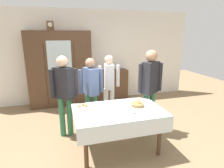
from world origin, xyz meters
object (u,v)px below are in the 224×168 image
spoon_mid_right (97,121)px  tea_cup_center (116,106)px  bread_basket (137,104)px  person_behind_table_left (64,89)px  bookshelf_low (111,85)px  mantel_clock (50,26)px  spoon_far_right (140,101)px  tea_cup_back_edge (106,104)px  pastry_plate (83,107)px  book_stack (111,68)px  tea_cup_mid_left (133,112)px  person_near_right_end (109,81)px  dining_table (119,116)px  wall_cabinet (60,69)px  person_by_cabinet (150,83)px  person_beside_shelf (91,87)px  spoon_center (111,113)px

spoon_mid_right → tea_cup_center: bearing=42.9°
bread_basket → person_behind_table_left: 1.43m
bookshelf_low → mantel_clock: bearing=-178.3°
spoon_far_right → person_behind_table_left: person_behind_table_left is taller
tea_cup_back_edge → pastry_plate: bearing=175.1°
book_stack → pastry_plate: book_stack is taller
book_stack → tea_cup_center: 2.60m
book_stack → pastry_plate: (-1.18, -2.33, -0.22)m
tea_cup_mid_left → pastry_plate: size_ratio=0.46×
spoon_far_right → bookshelf_low: bearing=88.4°
tea_cup_back_edge → person_behind_table_left: person_behind_table_left is taller
spoon_far_right → person_near_right_end: person_near_right_end is taller
book_stack → person_behind_table_left: (-1.47, -1.85, -0.01)m
dining_table → person_behind_table_left: bearing=137.5°
wall_cabinet → mantel_clock: (-0.17, -0.00, 1.17)m
dining_table → tea_cup_mid_left: bearing=-46.9°
tea_cup_back_edge → person_behind_table_left: bearing=143.4°
tea_cup_mid_left → wall_cabinet: bearing=111.2°
pastry_plate → person_by_cabinet: (1.40, 0.21, 0.27)m
pastry_plate → person_by_cabinet: 1.44m
person_by_cabinet → spoon_mid_right: bearing=-147.7°
bread_basket → book_stack: bearing=84.9°
tea_cup_mid_left → pastry_plate: bearing=146.5°
dining_table → pastry_plate: size_ratio=5.43×
bookshelf_low → tea_cup_mid_left: size_ratio=7.59×
wall_cabinet → book_stack: 1.51m
tea_cup_center → person_behind_table_left: (-0.85, 0.67, 0.20)m
wall_cabinet → spoon_far_right: wall_cabinet is taller
dining_table → mantel_clock: (-1.07, 2.59, 1.57)m
person_beside_shelf → tea_cup_mid_left: bearing=-68.1°
bookshelf_low → pastry_plate: 2.63m
bread_basket → spoon_mid_right: size_ratio=2.02×
spoon_far_right → tea_cup_mid_left: bearing=-124.2°
wall_cabinet → spoon_far_right: size_ratio=17.65×
bread_basket → spoon_far_right: bread_basket is taller
person_near_right_end → person_by_cabinet: 1.05m
wall_cabinet → person_near_right_end: bearing=-49.2°
bread_basket → spoon_center: (-0.53, -0.17, -0.03)m
spoon_far_right → bread_basket: bearing=-123.7°
tea_cup_mid_left → person_beside_shelf: bearing=111.9°
mantel_clock → spoon_center: (0.92, -2.66, -1.45)m
tea_cup_back_edge → pastry_plate: (-0.41, 0.04, -0.01)m
spoon_mid_right → tea_cup_back_edge: bearing=63.4°
tea_cup_center → pastry_plate: tea_cup_center is taller
dining_table → wall_cabinet: wall_cabinet is taller
tea_cup_back_edge → person_near_right_end: bearing=72.0°
tea_cup_mid_left → person_near_right_end: person_near_right_end is taller
tea_cup_center → tea_cup_mid_left: (0.19, -0.31, 0.00)m
bread_basket → spoon_center: bearing=-162.4°
bookshelf_low → pastry_plate: bookshelf_low is taller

